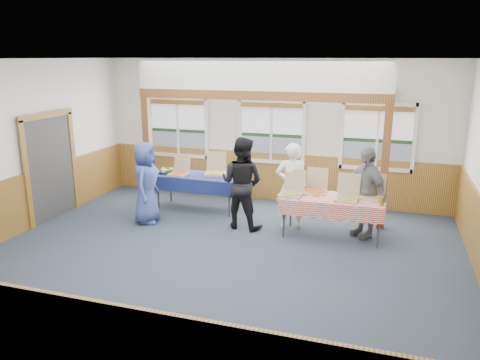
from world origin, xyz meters
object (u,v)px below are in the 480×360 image
at_px(table_left, 198,178).
at_px(woman_black, 242,183).
at_px(man_blue, 146,183).
at_px(person_grey, 365,192).
at_px(woman_white, 291,186).
at_px(table_right, 333,200).

relative_size(table_left, woman_black, 1.08).
height_order(man_blue, person_grey, person_grey).
height_order(woman_black, person_grey, woman_black).
xyz_separation_m(woman_white, man_blue, (-2.81, -0.57, -0.02)).
height_order(woman_black, man_blue, woman_black).
bearing_deg(woman_white, woman_black, -2.41).
bearing_deg(woman_black, person_grey, -164.77).
height_order(table_right, person_grey, person_grey).
bearing_deg(person_grey, man_blue, -127.82).
height_order(table_right, woman_black, woman_black).
xyz_separation_m(table_left, person_grey, (3.53, -0.54, 0.14)).
height_order(table_left, man_blue, man_blue).
distance_m(woman_black, person_grey, 2.30).
bearing_deg(woman_black, man_blue, 17.82).
bearing_deg(table_right, woman_white, 159.86).
relative_size(woman_black, man_blue, 1.09).
relative_size(woman_white, person_grey, 1.00).
distance_m(woman_black, man_blue, 1.92).
distance_m(woman_white, man_blue, 2.86).
bearing_deg(table_left, woman_white, -4.77).
relative_size(woman_black, person_grey, 1.06).
bearing_deg(table_right, man_blue, -178.70).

